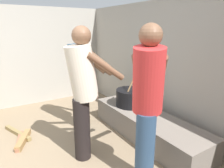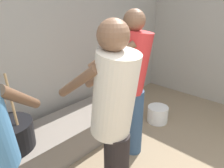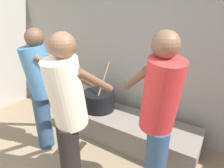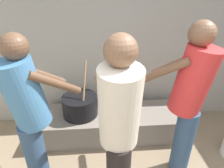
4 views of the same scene
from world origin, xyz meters
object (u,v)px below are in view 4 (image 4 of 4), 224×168
cooking_pot_main (80,105)px  cook_in_blue_shirt (29,111)px  cook_in_cream_shirt (119,127)px  cook_in_red_shirt (189,97)px

cooking_pot_main → cook_in_blue_shirt: size_ratio=0.46×
cooking_pot_main → cook_in_blue_shirt: (-0.36, -0.69, 0.41)m
cooking_pot_main → cook_in_cream_shirt: size_ratio=0.45×
cooking_pot_main → cook_in_red_shirt: size_ratio=0.44×
cook_in_cream_shirt → cook_in_red_shirt: bearing=27.5°
cook_in_red_shirt → cook_in_cream_shirt: bearing=-152.5°
cook_in_red_shirt → cook_in_cream_shirt: size_ratio=1.01×
cook_in_cream_shirt → cooking_pot_main: bearing=111.9°
cook_in_red_shirt → cook_in_blue_shirt: cook_in_red_shirt is taller
cook_in_blue_shirt → cooking_pot_main: bearing=62.9°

